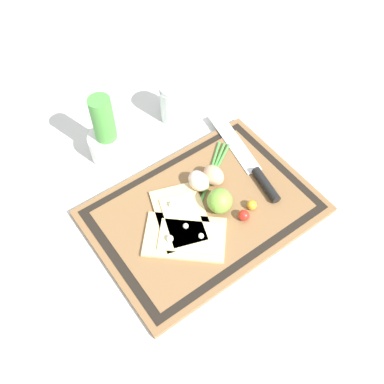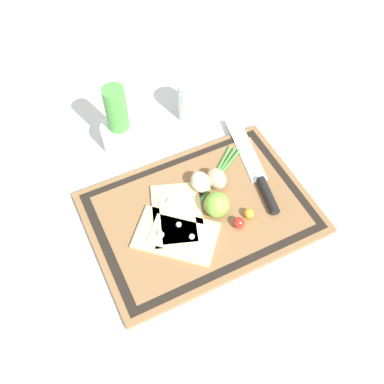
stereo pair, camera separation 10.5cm
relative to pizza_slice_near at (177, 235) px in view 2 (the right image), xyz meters
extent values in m
plane|color=silver|center=(0.08, 0.04, -0.02)|extent=(6.00, 6.00, 0.00)
cube|color=brown|center=(0.08, 0.04, -0.02)|extent=(0.51, 0.36, 0.01)
cube|color=black|center=(0.08, 0.04, -0.01)|extent=(0.48, 0.33, 0.00)
cube|color=brown|center=(0.08, 0.04, -0.01)|extent=(0.44, 0.30, 0.00)
cube|color=#DBBC7F|center=(0.00, 0.00, 0.00)|extent=(0.21, 0.20, 0.01)
cube|color=beige|center=(0.01, -0.01, 0.00)|extent=(0.16, 0.15, 0.00)
sphere|color=silver|center=(-0.03, 0.01, 0.01)|extent=(0.02, 0.02, 0.02)
sphere|color=silver|center=(0.02, -0.02, 0.01)|extent=(0.01, 0.01, 0.01)
cube|color=#DBBC7F|center=(0.02, 0.05, 0.00)|extent=(0.16, 0.20, 0.01)
cube|color=beige|center=(0.02, 0.04, 0.00)|extent=(0.12, 0.15, 0.00)
sphere|color=silver|center=(0.02, 0.08, 0.01)|extent=(0.02, 0.02, 0.02)
sphere|color=silver|center=(0.01, 0.02, 0.01)|extent=(0.01, 0.01, 0.01)
cube|color=silver|center=(0.27, 0.16, 0.00)|extent=(0.08, 0.22, 0.00)
cylinder|color=black|center=(0.24, 0.00, 0.01)|extent=(0.04, 0.10, 0.02)
ellipsoid|color=tan|center=(0.15, 0.09, 0.02)|extent=(0.04, 0.06, 0.04)
ellipsoid|color=beige|center=(0.11, 0.10, 0.02)|extent=(0.04, 0.06, 0.04)
sphere|color=#70A838|center=(0.11, 0.02, 0.02)|extent=(0.06, 0.06, 0.06)
sphere|color=red|center=(0.14, -0.04, 0.01)|extent=(0.03, 0.03, 0.03)
sphere|color=gold|center=(0.17, -0.02, 0.01)|extent=(0.02, 0.02, 0.02)
cylinder|color=#47933D|center=(0.10, 0.07, 0.00)|extent=(0.29, 0.18, 0.01)
cylinder|color=#47933D|center=(0.10, 0.07, 0.00)|extent=(0.28, 0.20, 0.01)
cylinder|color=#47933D|center=(0.10, 0.07, 0.00)|extent=(0.27, 0.22, 0.01)
cylinder|color=white|center=(-0.01, 0.33, 0.01)|extent=(0.10, 0.10, 0.07)
cylinder|color=#47933D|center=(-0.01, 0.33, 0.09)|extent=(0.05, 0.05, 0.16)
cylinder|color=silver|center=(0.20, 0.34, 0.03)|extent=(0.07, 0.07, 0.10)
cylinder|color=#B73323|center=(0.20, 0.34, 0.00)|extent=(0.07, 0.07, 0.04)
cylinder|color=silver|center=(0.20, 0.34, 0.08)|extent=(0.07, 0.07, 0.01)
camera|label=1|loc=(-0.28, -0.41, 0.87)|focal=42.00mm
camera|label=2|loc=(-0.19, -0.46, 0.87)|focal=42.00mm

